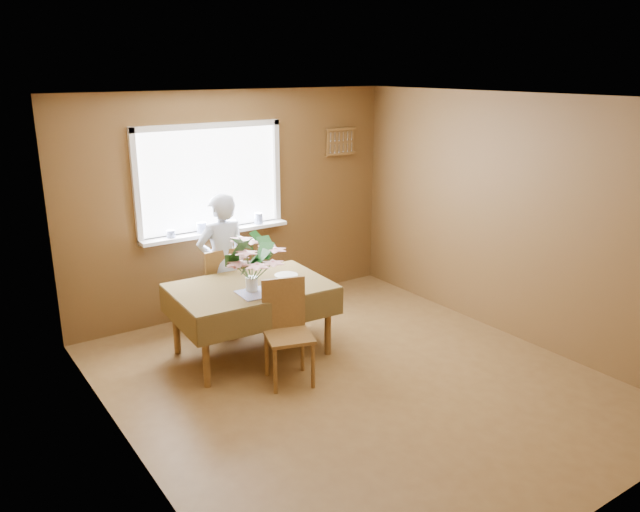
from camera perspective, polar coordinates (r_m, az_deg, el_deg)
floor at (r=5.78m, az=3.15°, el=-11.34°), size 4.50×4.50×0.00m
ceiling at (r=5.09m, az=3.62°, el=14.25°), size 4.50×4.50×0.00m
wall_back at (r=7.16m, az=-7.76°, el=4.82°), size 4.00×0.00×4.00m
wall_front at (r=3.89m, az=24.25°, el=-7.14°), size 4.00×0.00×4.00m
wall_left at (r=4.43m, az=-17.62°, el=-3.53°), size 0.00×4.50×4.50m
wall_right at (r=6.68m, az=17.09°, el=3.34°), size 0.00×4.50×4.50m
window_assembly at (r=6.96m, az=-9.76°, el=5.33°), size 1.72×0.20×1.22m
spoon_rack at (r=7.78m, az=1.89°, el=10.41°), size 0.44×0.05×0.33m
dining_table at (r=6.07m, az=-6.34°, el=-3.44°), size 1.54×1.09×0.73m
chair_far at (r=6.72m, az=-9.24°, el=-2.67°), size 0.41×0.41×0.92m
chair_near at (r=5.62m, az=-3.07°, el=-6.42°), size 0.50×0.50×0.93m
seated_woman at (r=6.62m, az=-8.91°, el=-0.68°), size 0.56×0.38×1.51m
flower_bouquet at (r=5.77m, az=-6.33°, el=-0.25°), size 0.57×0.57×0.49m
side_plate at (r=6.27m, az=-3.11°, el=-1.78°), size 0.30×0.30×0.01m
table_knife at (r=5.94m, az=-4.11°, el=-2.86°), size 0.04×0.22×0.00m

